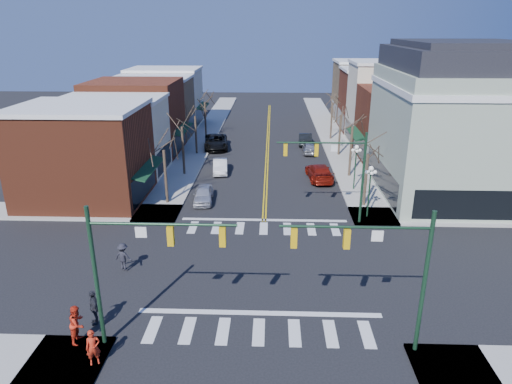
# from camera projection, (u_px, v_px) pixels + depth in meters

# --- Properties ---
(ground) EXTENTS (160.00, 160.00, 0.00)m
(ground) POSITION_uv_depth(u_px,v_px,m) (262.00, 270.00, 28.73)
(ground) COLOR black
(ground) RESTS_ON ground
(sidewalk_left) EXTENTS (3.50, 70.00, 0.15)m
(sidewalk_left) POSITION_uv_depth(u_px,v_px,m) (183.00, 171.00, 47.75)
(sidewalk_left) COLOR #9E9B93
(sidewalk_left) RESTS_ON ground
(sidewalk_right) EXTENTS (3.50, 70.00, 0.15)m
(sidewalk_right) POSITION_uv_depth(u_px,v_px,m) (351.00, 173.00, 47.16)
(sidewalk_right) COLOR #9E9B93
(sidewalk_right) RESTS_ON ground
(bldg_left_brick_a) EXTENTS (10.00, 8.50, 8.00)m
(bldg_left_brick_a) POSITION_uv_depth(u_px,v_px,m) (84.00, 156.00, 38.89)
(bldg_left_brick_a) COLOR maroon
(bldg_left_brick_a) RESTS_ON ground
(bldg_left_stucco_a) EXTENTS (10.00, 7.00, 7.50)m
(bldg_left_stucco_a) POSITION_uv_depth(u_px,v_px,m) (114.00, 138.00, 46.24)
(bldg_left_stucco_a) COLOR beige
(bldg_left_stucco_a) RESTS_ON ground
(bldg_left_brick_b) EXTENTS (10.00, 9.00, 8.50)m
(bldg_left_brick_b) POSITION_uv_depth(u_px,v_px,m) (136.00, 118.00, 53.58)
(bldg_left_brick_b) COLOR maroon
(bldg_left_brick_b) RESTS_ON ground
(bldg_left_tan) EXTENTS (10.00, 7.50, 7.80)m
(bldg_left_tan) POSITION_uv_depth(u_px,v_px,m) (153.00, 108.00, 61.44)
(bldg_left_tan) COLOR #8C714D
(bldg_left_tan) RESTS_ON ground
(bldg_left_stucco_b) EXTENTS (10.00, 8.00, 8.20)m
(bldg_left_stucco_b) POSITION_uv_depth(u_px,v_px,m) (166.00, 98.00, 68.64)
(bldg_left_stucco_b) COLOR beige
(bldg_left_stucco_b) RESTS_ON ground
(bldg_right_brick_a) EXTENTS (10.00, 8.50, 8.00)m
(bldg_right_brick_a) POSITION_uv_depth(u_px,v_px,m) (406.00, 125.00, 50.98)
(bldg_right_brick_a) COLOR maroon
(bldg_right_brick_a) RESTS_ON ground
(bldg_right_stucco) EXTENTS (10.00, 7.00, 10.00)m
(bldg_right_stucco) POSITION_uv_depth(u_px,v_px,m) (390.00, 104.00, 57.90)
(bldg_right_stucco) COLOR beige
(bldg_right_stucco) RESTS_ON ground
(bldg_right_brick_b) EXTENTS (10.00, 8.00, 8.50)m
(bldg_right_brick_b) POSITION_uv_depth(u_px,v_px,m) (377.00, 101.00, 65.19)
(bldg_right_brick_b) COLOR maroon
(bldg_right_brick_b) RESTS_ON ground
(bldg_right_tan) EXTENTS (10.00, 8.00, 9.00)m
(bldg_right_tan) POSITION_uv_depth(u_px,v_px,m) (366.00, 92.00, 72.61)
(bldg_right_tan) COLOR #8C714D
(bldg_right_tan) RESTS_ON ground
(victorian_corner) EXTENTS (12.25, 14.25, 13.30)m
(victorian_corner) POSITION_uv_depth(u_px,v_px,m) (456.00, 121.00, 39.47)
(victorian_corner) COLOR #99A891
(victorian_corner) RESTS_ON ground
(traffic_mast_near_left) EXTENTS (6.60, 0.28, 7.20)m
(traffic_mast_near_left) POSITION_uv_depth(u_px,v_px,m) (134.00, 258.00, 20.35)
(traffic_mast_near_left) COLOR #14331E
(traffic_mast_near_left) RESTS_ON ground
(traffic_mast_near_right) EXTENTS (6.60, 0.28, 7.20)m
(traffic_mast_near_right) POSITION_uv_depth(u_px,v_px,m) (384.00, 263.00, 19.97)
(traffic_mast_near_right) COLOR #14331E
(traffic_mast_near_right) RESTS_ON ground
(traffic_mast_far_right) EXTENTS (6.60, 0.28, 7.20)m
(traffic_mast_far_right) POSITION_uv_depth(u_px,v_px,m) (339.00, 165.00, 33.85)
(traffic_mast_far_right) COLOR #14331E
(traffic_mast_far_right) RESTS_ON ground
(lamppost_corner) EXTENTS (0.36, 0.36, 4.33)m
(lamppost_corner) POSITION_uv_depth(u_px,v_px,m) (370.00, 183.00, 35.40)
(lamppost_corner) COLOR #14331E
(lamppost_corner) RESTS_ON ground
(lamppost_midblock) EXTENTS (0.36, 0.36, 4.33)m
(lamppost_midblock) POSITION_uv_depth(u_px,v_px,m) (356.00, 160.00, 41.50)
(lamppost_midblock) COLOR #14331E
(lamppost_midblock) RESTS_ON ground
(tree_left_a) EXTENTS (0.24, 0.24, 4.76)m
(tree_left_a) POSITION_uv_depth(u_px,v_px,m) (166.00, 178.00, 38.51)
(tree_left_a) COLOR #382B21
(tree_left_a) RESTS_ON ground
(tree_left_b) EXTENTS (0.24, 0.24, 5.04)m
(tree_left_b) POSITION_uv_depth(u_px,v_px,m) (183.00, 151.00, 45.96)
(tree_left_b) COLOR #382B21
(tree_left_b) RESTS_ON ground
(tree_left_c) EXTENTS (0.24, 0.24, 4.55)m
(tree_left_c) POSITION_uv_depth(u_px,v_px,m) (196.00, 136.00, 53.55)
(tree_left_c) COLOR #382B21
(tree_left_c) RESTS_ON ground
(tree_left_d) EXTENTS (0.24, 0.24, 4.90)m
(tree_left_d) POSITION_uv_depth(u_px,v_px,m) (205.00, 121.00, 60.99)
(tree_left_d) COLOR #382B21
(tree_left_d) RESTS_ON ground
(tree_right_a) EXTENTS (0.24, 0.24, 4.62)m
(tree_right_a) POSITION_uv_depth(u_px,v_px,m) (366.00, 181.00, 37.96)
(tree_right_a) COLOR #382B21
(tree_right_a) RESTS_ON ground
(tree_right_b) EXTENTS (0.24, 0.24, 5.18)m
(tree_right_b) POSITION_uv_depth(u_px,v_px,m) (351.00, 152.00, 45.37)
(tree_right_b) COLOR #382B21
(tree_right_b) RESTS_ON ground
(tree_right_c) EXTENTS (0.24, 0.24, 4.83)m
(tree_right_c) POSITION_uv_depth(u_px,v_px,m) (340.00, 136.00, 52.93)
(tree_right_c) COLOR #382B21
(tree_right_c) RESTS_ON ground
(tree_right_d) EXTENTS (0.24, 0.24, 4.97)m
(tree_right_d) POSITION_uv_depth(u_px,v_px,m) (331.00, 121.00, 60.41)
(tree_right_d) COLOR #382B21
(tree_right_d) RESTS_ON ground
(car_left_near) EXTENTS (1.90, 4.14, 1.38)m
(car_left_near) POSITION_uv_depth(u_px,v_px,m) (203.00, 194.00, 39.54)
(car_left_near) COLOR silver
(car_left_near) RESTS_ON ground
(car_left_mid) EXTENTS (1.85, 4.22, 1.35)m
(car_left_mid) POSITION_uv_depth(u_px,v_px,m) (220.00, 166.00, 47.40)
(car_left_mid) COLOR silver
(car_left_mid) RESTS_ON ground
(car_left_far) EXTENTS (3.48, 6.35, 1.69)m
(car_left_far) POSITION_uv_depth(u_px,v_px,m) (216.00, 142.00, 56.58)
(car_left_far) COLOR black
(car_left_far) RESTS_ON ground
(car_right_near) EXTENTS (2.67, 5.60, 1.57)m
(car_right_near) POSITION_uv_depth(u_px,v_px,m) (319.00, 172.00, 45.17)
(car_right_near) COLOR maroon
(car_right_near) RESTS_ON ground
(car_right_mid) EXTENTS (1.63, 3.92, 1.32)m
(car_right_mid) POSITION_uv_depth(u_px,v_px,m) (310.00, 148.00, 54.44)
(car_right_mid) COLOR #A3A2A7
(car_right_mid) RESTS_ON ground
(car_right_far) EXTENTS (1.78, 4.66, 1.52)m
(car_right_far) POSITION_uv_depth(u_px,v_px,m) (305.00, 139.00, 58.49)
(car_right_far) COLOR black
(car_right_far) RESTS_ON ground
(pedestrian_red_a) EXTENTS (0.75, 0.63, 1.73)m
(pedestrian_red_a) POSITION_uv_depth(u_px,v_px,m) (93.00, 347.00, 20.28)
(pedestrian_red_a) COLOR #B22513
(pedestrian_red_a) RESTS_ON sidewalk_left
(pedestrian_red_b) EXTENTS (0.77, 0.98, 1.95)m
(pedestrian_red_b) POSITION_uv_depth(u_px,v_px,m) (77.00, 324.00, 21.72)
(pedestrian_red_b) COLOR red
(pedestrian_red_b) RESTS_ON sidewalk_left
(pedestrian_dark_a) EXTENTS (0.95, 1.19, 1.89)m
(pedestrian_dark_a) POSITION_uv_depth(u_px,v_px,m) (94.00, 307.00, 23.04)
(pedestrian_dark_a) COLOR #21222A
(pedestrian_dark_a) RESTS_ON sidewalk_left
(pedestrian_dark_b) EXTENTS (1.24, 0.88, 1.74)m
(pedestrian_dark_b) POSITION_uv_depth(u_px,v_px,m) (123.00, 256.00, 28.24)
(pedestrian_dark_b) COLOR black
(pedestrian_dark_b) RESTS_ON sidewalk_left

